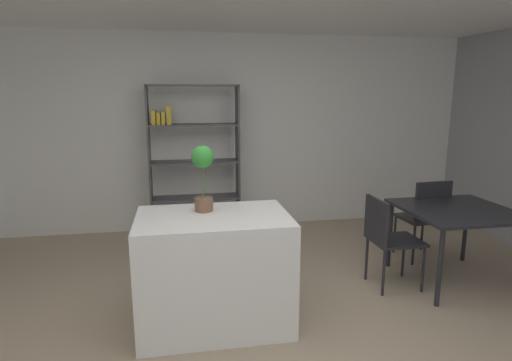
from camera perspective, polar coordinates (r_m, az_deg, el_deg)
The scene contains 8 objects.
ground_plane at distance 3.31m, azimuth -0.19°, elevation -21.68°, with size 9.66×9.66×0.00m, color tan.
back_partition at distance 5.71m, azimuth -5.47°, elevation 6.37°, with size 7.02×0.06×2.58m, color white.
kitchen_island at distance 3.42m, azimuth -5.67°, elevation -11.95°, with size 1.17×0.78×0.90m, color white.
potted_plant_on_island at distance 3.33m, azimuth -7.18°, elevation 1.21°, with size 0.18×0.18×0.52m.
open_bookshelf at distance 5.42m, azimuth -9.03°, elevation 2.64°, with size 1.13×0.32×1.92m.
dining_table at distance 4.50m, azimuth 25.55°, elevation -4.33°, with size 1.01×1.00×0.73m.
dining_chair_far at distance 4.95m, azimuth 21.98°, elevation -4.11°, with size 0.45×0.45×0.91m.
dining_chair_island_side at distance 4.16m, azimuth 17.25°, elevation -6.96°, with size 0.46×0.41×0.87m.
Camera 1 is at (-0.49, -2.72, 1.82)m, focal length 29.60 mm.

